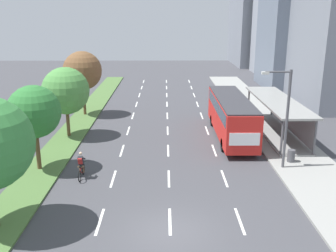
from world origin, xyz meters
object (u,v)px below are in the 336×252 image
bus_shelter (280,113)px  trash_bin (291,156)px  bus (231,113)px  median_tree_second (34,112)px  median_tree_fourth (82,71)px  cyclist (81,166)px  streetlight (285,113)px  median_tree_third (66,91)px

bus_shelter → trash_bin: bus_shelter is taller
bus_shelter → bus: (-4.28, -0.80, 0.20)m
median_tree_second → bus: bearing=26.9°
trash_bin → median_tree_second: bearing=-176.6°
median_tree_fourth → median_tree_second: bearing=-90.6°
bus → trash_bin: bus is taller
cyclist → streetlight: 13.35m
median_tree_fourth → trash_bin: bearing=-38.4°
bus_shelter → cyclist: bearing=-148.7°
median_tree_third → median_tree_fourth: bearing=90.6°
cyclist → median_tree_second: bearing=156.8°
median_tree_second → trash_bin: (17.00, 1.02, -3.40)m
cyclist → trash_bin: cyclist is taller
bus_shelter → median_tree_fourth: median_tree_fourth is taller
streetlight → cyclist: bearing=-174.1°
median_tree_fourth → streetlight: size_ratio=0.98×
cyclist → median_tree_fourth: bearing=100.5°
streetlight → bus: bearing=107.2°
bus → streetlight: streetlight is taller
median_tree_second → median_tree_fourth: (0.15, 14.36, 0.57)m
bus_shelter → median_tree_second: bearing=-156.6°
bus → bus_shelter: bearing=10.5°
median_tree_fourth → bus_shelter: bearing=-20.1°
bus_shelter → trash_bin: bearing=-99.0°
bus → median_tree_fourth: size_ratio=1.78×
bus → streetlight: size_ratio=1.74×
median_tree_fourth → trash_bin: size_ratio=7.48×
bus_shelter → median_tree_third: bearing=-178.0°
streetlight → trash_bin: (1.03, 1.00, -3.31)m
median_tree_fourth → trash_bin: (16.85, -13.34, -3.97)m
trash_bin → median_tree_fourth: bearing=141.6°
cyclist → trash_bin: (13.94, 2.33, -0.22)m
median_tree_second → streetlight: bearing=0.1°
streetlight → trash_bin: size_ratio=7.65×
cyclist → median_tree_third: bearing=108.4°
bus → cyclist: 13.65m
cyclist → median_tree_second: median_tree_second is taller
median_tree_second → streetlight: streetlight is taller
bus_shelter → cyclist: (-15.02, -9.12, -1.08)m
median_tree_third → streetlight: bearing=-24.4°
bus → trash_bin: size_ratio=13.28×
bus_shelter → streetlight: bearing=-105.2°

